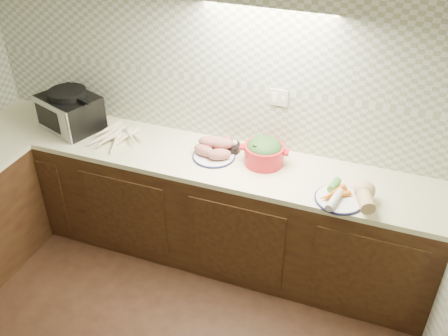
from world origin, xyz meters
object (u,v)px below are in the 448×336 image
(toaster_oven, at_px, (70,110))
(parsnip_pile, at_px, (119,140))
(sweet_potato_plate, at_px, (214,150))
(dutch_oven, at_px, (264,151))
(onion_bowl, at_px, (229,145))
(veg_plate, at_px, (352,194))

(toaster_oven, height_order, parsnip_pile, toaster_oven)
(sweet_potato_plate, bearing_deg, toaster_oven, 179.80)
(parsnip_pile, bearing_deg, dutch_oven, 6.71)
(toaster_oven, relative_size, dutch_oven, 1.52)
(parsnip_pile, bearing_deg, onion_bowl, 13.53)
(parsnip_pile, distance_m, veg_plate, 1.75)
(dutch_oven, bearing_deg, sweet_potato_plate, -179.58)
(toaster_oven, relative_size, parsnip_pile, 1.35)
(toaster_oven, distance_m, onion_bowl, 1.30)
(veg_plate, bearing_deg, onion_bowl, 163.02)
(parsnip_pile, distance_m, sweet_potato_plate, 0.74)
(parsnip_pile, height_order, dutch_oven, dutch_oven)
(toaster_oven, height_order, dutch_oven, toaster_oven)
(parsnip_pile, bearing_deg, veg_plate, -2.96)
(toaster_oven, height_order, veg_plate, toaster_oven)
(parsnip_pile, xyz_separation_m, veg_plate, (1.75, -0.09, 0.02))
(dutch_oven, bearing_deg, veg_plate, -25.11)
(toaster_oven, bearing_deg, sweet_potato_plate, 19.21)
(toaster_oven, xyz_separation_m, parsnip_pile, (0.48, -0.09, -0.12))
(parsnip_pile, relative_size, sweet_potato_plate, 1.28)
(parsnip_pile, distance_m, onion_bowl, 0.83)
(sweet_potato_plate, xyz_separation_m, onion_bowl, (0.08, 0.11, -0.01))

